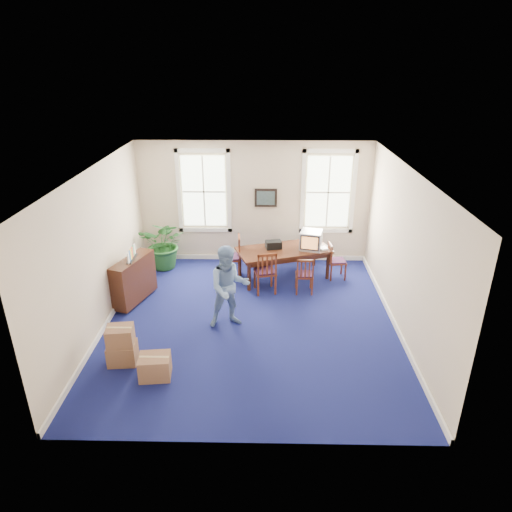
{
  "coord_description": "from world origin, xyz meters",
  "views": [
    {
      "loc": [
        0.28,
        -8.17,
        5.11
      ],
      "look_at": [
        0.1,
        0.6,
        1.25
      ],
      "focal_mm": 32.0,
      "sensor_mm": 36.0,
      "label": 1
    }
  ],
  "objects_px": {
    "crt_tv": "(311,240)",
    "credenza": "(134,281)",
    "conference_table": "(283,263)",
    "cardboard_boxes": "(133,341)",
    "potted_plant": "(165,244)",
    "chair_near_left": "(265,271)",
    "man": "(229,287)"
  },
  "relations": [
    {
      "from": "conference_table",
      "to": "chair_near_left",
      "type": "height_order",
      "value": "chair_near_left"
    },
    {
      "from": "crt_tv",
      "to": "potted_plant",
      "type": "relative_size",
      "value": 0.41
    },
    {
      "from": "conference_table",
      "to": "credenza",
      "type": "relative_size",
      "value": 1.77
    },
    {
      "from": "chair_near_left",
      "to": "cardboard_boxes",
      "type": "relative_size",
      "value": 0.78
    },
    {
      "from": "potted_plant",
      "to": "man",
      "type": "bearing_deg",
      "value": -55.81
    },
    {
      "from": "man",
      "to": "crt_tv",
      "type": "bearing_deg",
      "value": 36.68
    },
    {
      "from": "potted_plant",
      "to": "conference_table",
      "type": "bearing_deg",
      "value": -9.65
    },
    {
      "from": "conference_table",
      "to": "crt_tv",
      "type": "bearing_deg",
      "value": -14.33
    },
    {
      "from": "conference_table",
      "to": "cardboard_boxes",
      "type": "relative_size",
      "value": 1.66
    },
    {
      "from": "credenza",
      "to": "cardboard_boxes",
      "type": "relative_size",
      "value": 0.94
    },
    {
      "from": "cardboard_boxes",
      "to": "crt_tv",
      "type": "bearing_deg",
      "value": 45.07
    },
    {
      "from": "cardboard_boxes",
      "to": "potted_plant",
      "type": "bearing_deg",
      "value": 93.12
    },
    {
      "from": "man",
      "to": "potted_plant",
      "type": "relative_size",
      "value": 1.3
    },
    {
      "from": "man",
      "to": "potted_plant",
      "type": "xyz_separation_m",
      "value": [
        -1.87,
        2.75,
        -0.2
      ]
    },
    {
      "from": "credenza",
      "to": "man",
      "type": "bearing_deg",
      "value": -4.87
    },
    {
      "from": "man",
      "to": "credenza",
      "type": "height_order",
      "value": "man"
    },
    {
      "from": "man",
      "to": "conference_table",
      "type": "bearing_deg",
      "value": 47.72
    },
    {
      "from": "man",
      "to": "potted_plant",
      "type": "bearing_deg",
      "value": 109.68
    },
    {
      "from": "conference_table",
      "to": "credenza",
      "type": "distance_m",
      "value": 3.62
    },
    {
      "from": "conference_table",
      "to": "man",
      "type": "xyz_separation_m",
      "value": [
        -1.18,
        -2.23,
        0.49
      ]
    },
    {
      "from": "crt_tv",
      "to": "cardboard_boxes",
      "type": "bearing_deg",
      "value": -121.44
    },
    {
      "from": "crt_tv",
      "to": "credenza",
      "type": "distance_m",
      "value": 4.29
    },
    {
      "from": "credenza",
      "to": "conference_table",
      "type": "bearing_deg",
      "value": 39.16
    },
    {
      "from": "chair_near_left",
      "to": "credenza",
      "type": "bearing_deg",
      "value": -1.86
    },
    {
      "from": "chair_near_left",
      "to": "credenza",
      "type": "relative_size",
      "value": 0.83
    },
    {
      "from": "credenza",
      "to": "potted_plant",
      "type": "relative_size",
      "value": 0.95
    },
    {
      "from": "chair_near_left",
      "to": "potted_plant",
      "type": "relative_size",
      "value": 0.79
    },
    {
      "from": "chair_near_left",
      "to": "potted_plant",
      "type": "bearing_deg",
      "value": -38.53
    },
    {
      "from": "conference_table",
      "to": "potted_plant",
      "type": "bearing_deg",
      "value": 151.63
    },
    {
      "from": "chair_near_left",
      "to": "credenza",
      "type": "xyz_separation_m",
      "value": [
        -2.92,
        -0.53,
        -0.03
      ]
    },
    {
      "from": "crt_tv",
      "to": "man",
      "type": "bearing_deg",
      "value": -115.33
    },
    {
      "from": "potted_plant",
      "to": "crt_tv",
      "type": "bearing_deg",
      "value": -7.18
    }
  ]
}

